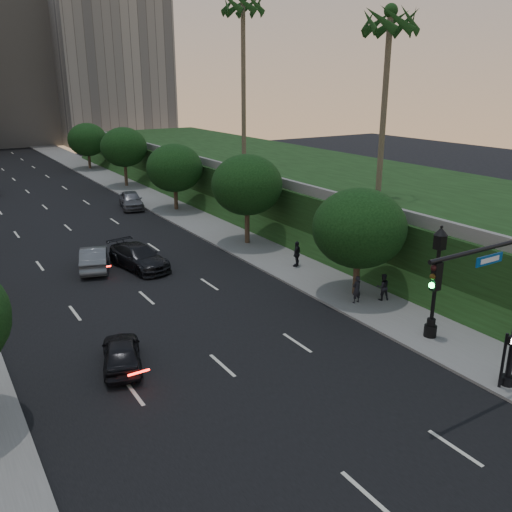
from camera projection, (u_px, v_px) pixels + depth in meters
ground at (289, 425)px, 19.43m from camera, size 160.00×160.00×0.00m
road_surface at (74, 233)px, 43.62m from camera, size 16.00×140.00×0.02m
sidewalk_right at (190, 216)px, 48.76m from camera, size 4.50×140.00×0.15m
embankment at (308, 186)px, 52.45m from camera, size 18.00×90.00×4.00m
parapet_wall at (231, 169)px, 47.45m from camera, size 0.35×90.00×0.70m
office_block_mid at (0, 72)px, 100.66m from camera, size 22.00×18.00×26.00m
office_block_right at (103, 45)px, 103.32m from camera, size 20.00×22.00×36.00m
tree_right_a at (359, 228)px, 29.81m from camera, size 5.20×5.20×6.24m
tree_right_b at (247, 185)px, 39.33m from camera, size 5.20×5.20×6.74m
tree_right_c at (174, 168)px, 49.97m from camera, size 5.20×5.20×6.24m
tree_right_d at (124, 147)px, 61.11m from camera, size 5.20×5.20×6.74m
tree_right_e at (87, 140)px, 73.36m from camera, size 5.20×5.20×6.24m
palm_mid at (390, 22)px, 34.76m from camera, size 3.20×3.20×13.00m
palm_far at (243, 8)px, 46.18m from camera, size 3.20×3.20×15.50m
traffic_signal_mast at (502, 310)px, 20.14m from camera, size 5.68×0.56×7.00m
street_lamp at (435, 288)px, 25.09m from camera, size 0.64×0.64×5.62m
pedestrian_signal at (505, 356)px, 21.11m from camera, size 0.30×0.33×2.50m
sedan_near_left at (122, 353)px, 23.20m from camera, size 2.67×4.26×1.35m
sedan_mid_left at (94, 258)px, 35.21m from camera, size 2.98×4.95×1.54m
sedan_near_right at (139, 257)px, 35.35m from camera, size 3.06×5.61×1.54m
sedan_far_right at (131, 200)px, 51.81m from camera, size 2.87×5.11×1.64m
pedestrian_a at (357, 289)px, 29.50m from camera, size 0.58×0.39×1.55m
pedestrian_b at (383, 287)px, 29.89m from camera, size 0.90×0.81×1.53m
pedestrian_c at (297, 254)px, 35.26m from camera, size 1.07×0.88×1.70m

